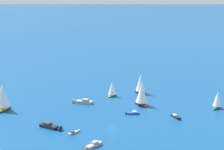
# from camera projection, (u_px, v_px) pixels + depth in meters

# --- Properties ---
(ground_plane) EXTENTS (2000.00, 2000.00, 0.00)m
(ground_plane) POSITION_uv_depth(u_px,v_px,m) (112.00, 128.00, 141.13)
(ground_plane) COLOR navy
(sailboat_near_centre) EXTENTS (6.13, 7.01, 9.43)m
(sailboat_near_centre) POSITION_uv_depth(u_px,v_px,m) (217.00, 99.00, 162.36)
(sailboat_near_centre) COLOR #33704C
(sailboat_near_centre) RESTS_ON ground_plane
(motorboat_far_port) EXTENTS (10.39, 4.67, 2.92)m
(motorboat_far_port) POSITION_uv_depth(u_px,v_px,m) (82.00, 102.00, 170.25)
(motorboat_far_port) COLOR #9E9993
(motorboat_far_port) RESTS_ON ground_plane
(motorboat_offshore) EXTENTS (6.35, 2.08, 1.81)m
(motorboat_offshore) POSITION_uv_depth(u_px,v_px,m) (132.00, 113.00, 155.93)
(motorboat_offshore) COLOR #23478C
(motorboat_offshore) RESTS_ON ground_plane
(motorboat_trailing) EXTENTS (3.96, 5.92, 1.70)m
(motorboat_trailing) POSITION_uv_depth(u_px,v_px,m) (176.00, 117.00, 151.34)
(motorboat_trailing) COLOR black
(motorboat_trailing) RESTS_ON ground_plane
(sailboat_ahead) EXTENTS (7.51, 9.15, 12.00)m
(sailboat_ahead) POSITION_uv_depth(u_px,v_px,m) (141.00, 84.00, 183.97)
(sailboat_ahead) COLOR black
(sailboat_ahead) RESTS_ON ground_plane
(sailboat_mid_cluster) EXTENTS (7.83, 9.72, 12.66)m
(sailboat_mid_cluster) POSITION_uv_depth(u_px,v_px,m) (142.00, 94.00, 165.99)
(sailboat_mid_cluster) COLOR #B21E1E
(sailboat_mid_cluster) RESTS_ON ground_plane
(motorboat_outer_ring_a) EXTENTS (6.92, 7.46, 2.35)m
(motorboat_outer_ring_a) POSITION_uv_depth(u_px,v_px,m) (92.00, 146.00, 123.96)
(motorboat_outer_ring_a) COLOR #9E9993
(motorboat_outer_ring_a) RESTS_ON ground_plane
(motorboat_outer_ring_b) EXTENTS (4.51, 4.55, 1.48)m
(motorboat_outer_ring_b) POSITION_uv_depth(u_px,v_px,m) (74.00, 132.00, 136.03)
(motorboat_outer_ring_b) COLOR #9E9993
(motorboat_outer_ring_b) RESTS_ON ground_plane
(sailboat_outer_ring_c) EXTENTS (7.70, 11.27, 14.04)m
(sailboat_outer_ring_c) POSITION_uv_depth(u_px,v_px,m) (3.00, 97.00, 159.28)
(sailboat_outer_ring_c) COLOR gold
(sailboat_outer_ring_c) RESTS_ON ground_plane
(motorboat_outer_ring_d) EXTENTS (9.89, 6.76, 2.85)m
(motorboat_outer_ring_d) POSITION_uv_depth(u_px,v_px,m) (52.00, 127.00, 140.42)
(motorboat_outer_ring_d) COLOR black
(motorboat_outer_ring_d) RESTS_ON ground_plane
(sailboat_outer_ring_e) EXTENTS (5.59, 6.72, 8.85)m
(sailboat_outer_ring_e) POSITION_uv_depth(u_px,v_px,m) (112.00, 89.00, 179.96)
(sailboat_outer_ring_e) COLOR gold
(sailboat_outer_ring_e) RESTS_ON ground_plane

